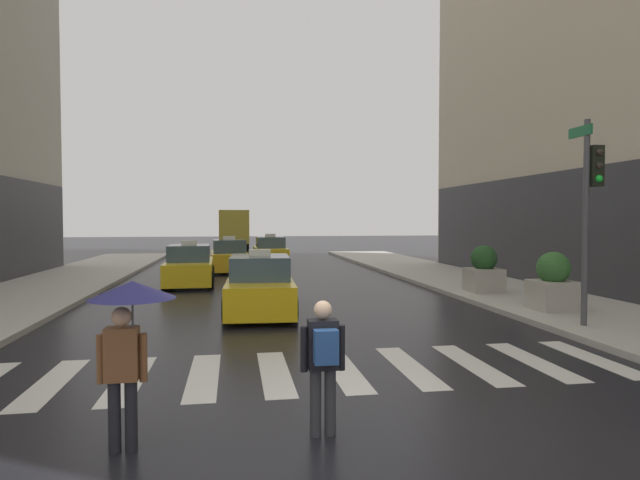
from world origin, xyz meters
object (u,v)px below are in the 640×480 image
Objects in this scene: taxi_fourth at (270,252)px; pedestrian_with_umbrella at (129,319)px; traffic_light_pole at (590,193)px; planter_mid_block at (484,271)px; taxi_third at (229,257)px; taxi_second at (189,267)px; box_truck at (234,230)px; taxi_lead at (260,287)px; planter_near_corner at (553,284)px; pedestrian_with_backpack at (323,357)px.

pedestrian_with_umbrella is at bearing -97.38° from taxi_fourth.
taxi_fourth is at bearing 106.44° from traffic_light_pole.
traffic_light_pole reaches higher than planter_mid_block.
taxi_fourth is (-6.06, 20.53, -2.53)m from traffic_light_pole.
taxi_fourth is (2.37, 4.23, 0.00)m from taxi_third.
pedestrian_with_umbrella is at bearing -131.25° from planter_mid_block.
taxi_second is 15.88m from pedestrian_with_umbrella.
taxi_second is 5.76m from taxi_third.
box_truck is 4.73× the size of planter_mid_block.
traffic_light_pole is at bearing 28.55° from pedestrian_with_umbrella.
planter_near_corner is (7.96, -1.62, 0.15)m from taxi_lead.
taxi_lead is at bearing -94.86° from taxi_fourth.
taxi_lead is 9.08m from pedestrian_with_umbrella.
planter_near_corner is (9.85, 7.23, -0.64)m from pedestrian_with_umbrella.
taxi_third reaches higher than pedestrian_with_backpack.
pedestrian_with_umbrella is at bearing -143.71° from planter_near_corner.
pedestrian_with_umbrella is 1.21× the size of planter_near_corner.
pedestrian_with_backpack is at bearing -92.44° from taxi_fourth.
taxi_fourth is at bearing 113.56° from planter_mid_block.
taxi_fourth is (1.43, 16.78, 0.00)m from taxi_lead.
pedestrian_with_umbrella is at bearing -151.45° from traffic_light_pole.
taxi_fourth reaches higher than planter_near_corner.
box_truck reaches higher than taxi_lead.
planter_near_corner is at bearing -11.51° from taxi_lead.
box_truck is 4.73× the size of planter_near_corner.
taxi_fourth is at bearing 68.19° from taxi_second.
taxi_fourth is 2.85× the size of planter_near_corner.
taxi_lead is at bearing 153.39° from traffic_light_pole.
taxi_second reaches higher than planter_mid_block.
taxi_third reaches higher than planter_mid_block.
pedestrian_with_umbrella reaches higher than taxi_second.
pedestrian_with_backpack is at bearing -87.80° from taxi_lead.
planter_mid_block is at bearing -49.85° from taxi_third.
pedestrian_with_backpack is (1.06, -36.73, -0.88)m from box_truck.
taxi_lead is 2.88× the size of planter_mid_block.
pedestrian_with_backpack is (1.28, -21.33, 0.25)m from taxi_third.
taxi_second is (-2.49, 7.00, 0.00)m from taxi_lead.
taxi_lead is at bearing -164.31° from planter_mid_block.
pedestrian_with_backpack is at bearing -124.18° from planter_mid_block.
planter_mid_block is at bearing 87.04° from traffic_light_pole.
planter_near_corner is (8.68, -29.56, -0.98)m from box_truck.
taxi_third is 2.88× the size of planter_mid_block.
taxi_lead is at bearing -88.51° from box_truck.
taxi_lead reaches higher than planter_near_corner.
taxi_second and taxi_third have the same top height.
box_truck is 36.81m from pedestrian_with_umbrella.
taxi_lead is at bearing -85.69° from taxi_third.
pedestrian_with_umbrella is (-0.94, -21.40, 0.79)m from taxi_third.
planter_mid_block is at bearing 92.47° from planter_near_corner.
planter_near_corner is at bearing -70.47° from taxi_fourth.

